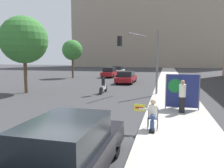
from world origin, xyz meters
The scene contains 15 objects.
ground_plane centered at (0.00, 0.00, 0.00)m, with size 160.00×160.00×0.00m, color #38383A.
sidewalk_curb centered at (3.54, 15.00, 0.07)m, with size 3.18×90.00×0.13m, color #B7B2A8.
building_backdrop_far centered at (-2.00, 69.18, 17.22)m, with size 52.00×12.00×34.44m.
seated_protester centered at (2.45, 2.93, 0.77)m, with size 0.94×0.77×1.19m.
jogger_on_sidewalk centered at (3.76, 5.97, 0.99)m, with size 0.34×0.34×1.69m.
pedestrian_behind centered at (3.87, 7.71, 1.00)m, with size 0.34×0.34×1.70m.
protest_banner centered at (3.80, 6.77, 1.14)m, with size 1.80×0.06×1.92m.
traffic_light_pole centered at (0.93, 12.17, 3.52)m, with size 3.46×3.22×4.93m.
parked_car_curbside centered at (0.70, -1.00, 0.75)m, with size 1.85×4.56×1.52m.
car_on_road_nearest centered at (-1.58, 19.64, 0.70)m, with size 1.89×4.76×1.39m.
car_on_road_midblock centered at (-5.44, 26.69, 0.75)m, with size 1.75×4.34×1.52m.
car_on_road_distant centered at (-5.58, 33.12, 0.73)m, with size 1.87×4.36×1.46m.
motorcycle_on_road centered at (-2.14, 11.82, 0.57)m, with size 0.28×2.06×1.34m.
street_tree_near_curb centered at (-8.55, 10.46, 4.41)m, with size 3.89×3.89×6.37m.
street_tree_midblock centered at (-10.50, 24.39, 4.07)m, with size 2.96×2.96×5.57m.
Camera 1 is at (2.92, -5.56, 2.93)m, focal length 35.00 mm.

